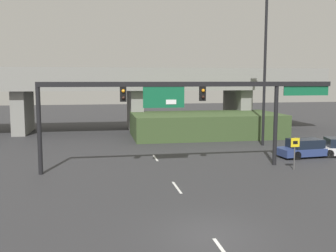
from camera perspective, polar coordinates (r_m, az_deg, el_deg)
The scene contains 8 objects.
ground_plane at distance 15.94m, azimuth 6.16°, elevation -15.24°, with size 160.00×160.00×0.00m, color #2D2D30.
lane_markings at distance 30.03m, azimuth -1.84°, elevation -4.64°, with size 0.14×35.74×0.01m.
signal_gantry at distance 25.93m, azimuth 2.64°, elevation 4.27°, with size 19.79×0.44×5.80m.
speed_limit_sign at distance 27.10m, azimuth 17.93°, elevation -3.14°, with size 0.60×0.11×2.20m.
highway_light_pole_near at distance 36.23m, azimuth 13.93°, elevation 10.13°, with size 0.70×0.36×15.61m.
overpass_bridge at distance 45.94m, azimuth -4.84°, elevation 5.54°, with size 44.13×8.17×7.19m.
grass_embankment at distance 41.38m, azimuth 5.50°, elevation 0.17°, with size 15.33×7.85×2.40m.
parked_sedan_near_right at distance 32.23m, azimuth 19.43°, elevation -3.08°, with size 4.81×2.32×1.39m.
Camera 1 is at (-4.19, -14.17, 5.98)m, focal length 42.00 mm.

